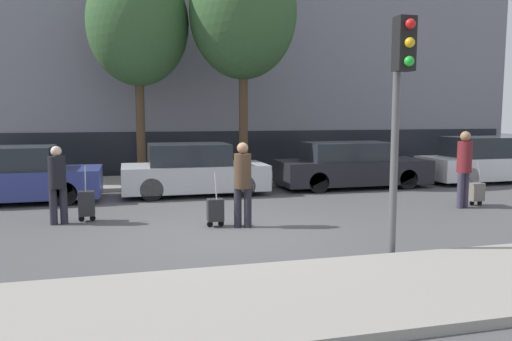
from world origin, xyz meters
The scene contains 17 objects.
ground_plane centered at (0.00, 0.00, 0.00)m, with size 80.00×80.00×0.00m, color #4C4C4F.
sidewalk_near centered at (0.00, -3.75, 0.06)m, with size 28.00×2.50×0.12m.
sidewalk_far centered at (0.00, 7.00, 0.06)m, with size 28.00×3.00×0.12m.
building_facade centered at (0.00, 10.41, 5.54)m, with size 28.00×2.48×11.12m.
parked_car_0 centered at (-4.72, 4.45, 0.66)m, with size 4.36×1.80×1.42m.
parked_car_1 centered at (-0.05, 4.59, 0.66)m, with size 3.96×1.78×1.42m.
parked_car_2 centered at (4.80, 4.73, 0.65)m, with size 4.58×1.75×1.39m.
parked_car_3 centered at (9.74, 4.74, 0.69)m, with size 4.52×1.85×1.49m.
pedestrian_left centered at (-3.20, 1.49, 0.90)m, with size 0.34×0.34×1.60m.
trolley_left centered at (-2.67, 1.63, 0.38)m, with size 0.34×0.29×1.18m.
pedestrian_center centered at (0.38, 0.28, 0.96)m, with size 0.34×0.34×1.69m.
trolley_center centered at (-0.14, 0.46, 0.34)m, with size 0.34×0.29×1.10m.
pedestrian_right centered at (5.95, 0.97, 1.05)m, with size 0.34×0.34×1.84m.
trolley_right centered at (6.47, 1.15, 0.34)m, with size 0.34×0.29×1.10m.
traffic_light centered at (2.22, -2.36, 2.63)m, with size 0.28×0.47×3.68m.
bare_tree_near_crossing centered at (-1.38, 7.05, 5.00)m, with size 3.12×3.12×6.81m.
bare_tree_down_street centered at (1.78, 6.26, 5.33)m, with size 3.33×3.33×7.27m.
Camera 1 is at (-1.81, -9.21, 2.25)m, focal length 35.00 mm.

